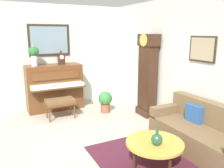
{
  "coord_description": "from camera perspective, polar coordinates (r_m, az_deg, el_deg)",
  "views": [
    {
      "loc": [
        3.85,
        -1.14,
        2.05
      ],
      "look_at": [
        -0.23,
        0.93,
        1.02
      ],
      "focal_mm": 36.8,
      "sensor_mm": 36.0,
      "label": 1
    }
  ],
  "objects": [
    {
      "name": "ground_plane",
      "position": [
        4.53,
        -9.56,
        -15.17
      ],
      "size": [
        6.4,
        6.0,
        0.1
      ],
      "primitive_type": "cube",
      "color": "#B2A899"
    },
    {
      "name": "wall_back",
      "position": [
        5.25,
        15.77,
        5.12
      ],
      "size": [
        5.3,
        0.13,
        2.8
      ],
      "color": "silver",
      "rests_on": "ground_plane"
    },
    {
      "name": "wall_left",
      "position": [
        6.58,
        -16.88,
        6.54
      ],
      "size": [
        0.13,
        4.9,
        2.8
      ],
      "color": "silver",
      "rests_on": "ground_plane"
    },
    {
      "name": "grandfather_clock",
      "position": [
        5.72,
        8.83,
        1.57
      ],
      "size": [
        0.52,
        0.34,
        2.03
      ],
      "color": "#3D2316",
      "rests_on": "ground_plane"
    },
    {
      "name": "flower_vase",
      "position": [
        6.16,
        -18.86,
        7.16
      ],
      "size": [
        0.26,
        0.26,
        0.58
      ],
      "color": "silver",
      "rests_on": "piano"
    },
    {
      "name": "area_rug",
      "position": [
        3.89,
        9.76,
        -19.27
      ],
      "size": [
        2.1,
        1.5,
        0.01
      ],
      "primitive_type": "cube",
      "color": "#4C1E2D",
      "rests_on": "ground_plane"
    },
    {
      "name": "mantel_clock",
      "position": [
        6.31,
        -12.51,
        6.34
      ],
      "size": [
        0.13,
        0.18,
        0.38
      ],
      "color": "#3D2316",
      "rests_on": "piano"
    },
    {
      "name": "piano_bench",
      "position": [
        5.7,
        -12.77,
        -4.42
      ],
      "size": [
        0.42,
        0.7,
        0.48
      ],
      "color": "brown",
      "rests_on": "ground_plane"
    },
    {
      "name": "coffee_table",
      "position": [
        3.67,
        10.53,
        -14.38
      ],
      "size": [
        0.88,
        0.88,
        0.43
      ],
      "color": "gold",
      "rests_on": "ground_plane"
    },
    {
      "name": "piano",
      "position": [
        6.39,
        -14.11,
        -0.71
      ],
      "size": [
        0.87,
        1.44,
        1.22
      ],
      "color": "brown",
      "rests_on": "ground_plane"
    },
    {
      "name": "couch",
      "position": [
        4.42,
        21.51,
        -11.42
      ],
      "size": [
        1.9,
        0.8,
        0.84
      ],
      "color": "brown",
      "rests_on": "ground_plane"
    },
    {
      "name": "potted_plant",
      "position": [
        6.0,
        -1.67,
        -4.09
      ],
      "size": [
        0.36,
        0.36,
        0.56
      ],
      "color": "#935138",
      "rests_on": "ground_plane"
    },
    {
      "name": "green_jug",
      "position": [
        3.55,
        11.06,
        -13.3
      ],
      "size": [
        0.17,
        0.17,
        0.24
      ],
      "color": "#234C33",
      "rests_on": "coffee_table"
    }
  ]
}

